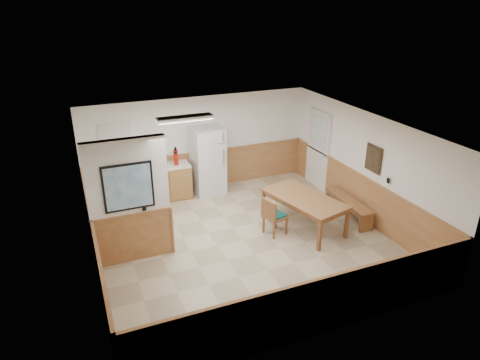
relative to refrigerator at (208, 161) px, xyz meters
name	(u,v)px	position (x,y,z in m)	size (l,w,h in m)	color
ground	(243,240)	(-0.11, -2.63, -0.88)	(6.00, 6.00, 0.00)	#C0AC8A
ceiling	(243,128)	(-0.11, -2.63, 1.62)	(6.00, 6.00, 0.02)	silver
back_wall	(199,144)	(-0.11, 0.37, 0.37)	(6.00, 0.02, 2.50)	white
right_wall	(365,167)	(2.89, -2.63, 0.37)	(0.02, 6.00, 2.50)	white
left_wall	(89,214)	(-3.11, -2.63, 0.37)	(0.02, 6.00, 2.50)	white
wainscot_back	(200,170)	(-0.11, 0.35, -0.38)	(6.00, 0.04, 1.00)	#AF8146
wainscot_right	(360,196)	(2.87, -2.63, -0.38)	(0.04, 6.00, 1.00)	#AF8146
wainscot_left	(95,249)	(-3.09, -2.63, -0.38)	(0.04, 6.00, 1.00)	#AF8146
partition_wall	(130,203)	(-2.36, -2.43, 0.35)	(1.50, 0.20, 2.50)	white
kitchen_counter	(158,183)	(-1.31, 0.05, -0.42)	(2.20, 0.61, 1.00)	olive
exterior_door	(318,149)	(2.86, -0.73, 0.17)	(0.07, 1.02, 2.15)	white
kitchen_window	(116,143)	(-2.21, 0.35, 0.67)	(0.80, 0.04, 1.00)	white
wall_painting	(373,159)	(2.86, -2.93, 0.67)	(0.04, 0.50, 0.60)	#352515
fluorescent_fixture	(185,118)	(-0.91, -1.33, 1.56)	(1.20, 0.30, 0.09)	white
refrigerator	(208,161)	(0.00, 0.00, 0.00)	(0.82, 0.75, 1.77)	silver
dining_table	(304,201)	(1.36, -2.61, -0.22)	(1.40, 2.08, 0.75)	olive
dining_bench	(349,204)	(2.60, -2.58, -0.54)	(0.44, 1.60, 0.45)	olive
dining_chair	(272,214)	(0.57, -2.64, -0.39)	(0.65, 0.51, 0.85)	olive
fire_extinguisher	(176,157)	(-0.84, 0.00, 0.22)	(0.13, 0.13, 0.47)	#A91609
soap_bottle	(121,167)	(-2.19, 0.08, 0.14)	(0.08, 0.08, 0.24)	green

